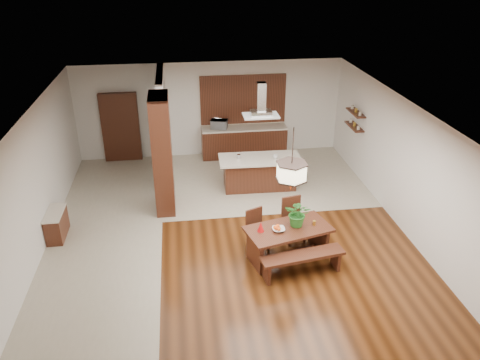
{
  "coord_description": "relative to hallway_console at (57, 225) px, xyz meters",
  "views": [
    {
      "loc": [
        -0.95,
        -9.18,
        5.83
      ],
      "look_at": [
        0.3,
        0.0,
        1.25
      ],
      "focal_mm": 35.0,
      "sensor_mm": 36.0,
      "label": 1
    }
  ],
  "objects": [
    {
      "name": "room_shell",
      "position": [
        3.81,
        -0.2,
        1.75
      ],
      "size": [
        9.0,
        9.04,
        2.92
      ],
      "color": "#381B0A",
      "rests_on": "ground"
    },
    {
      "name": "tile_hallway",
      "position": [
        1.06,
        -0.2,
        -0.31
      ],
      "size": [
        2.5,
        9.0,
        0.01
      ],
      "primitive_type": "cube",
      "color": "#B8AE99",
      "rests_on": "ground"
    },
    {
      "name": "tile_kitchen",
      "position": [
        5.06,
        2.3,
        -0.31
      ],
      "size": [
        5.5,
        4.0,
        0.01
      ],
      "primitive_type": "cube",
      "color": "#B8AE99",
      "rests_on": "ground"
    },
    {
      "name": "soffit_band",
      "position": [
        3.81,
        -0.2,
        2.57
      ],
      "size": [
        8.0,
        9.0,
        0.02
      ],
      "primitive_type": "cube",
      "color": "#412110",
      "rests_on": "room_shell"
    },
    {
      "name": "partition_pier",
      "position": [
        2.41,
        1.0,
        1.14
      ],
      "size": [
        0.45,
        1.0,
        2.9
      ],
      "primitive_type": "cube",
      "color": "#32170E",
      "rests_on": "ground"
    },
    {
      "name": "partition_stub",
      "position": [
        2.41,
        3.1,
        1.14
      ],
      "size": [
        0.18,
        2.4,
        2.9
      ],
      "primitive_type": "cube",
      "color": "silver",
      "rests_on": "ground"
    },
    {
      "name": "hallway_console",
      "position": [
        0.0,
        0.0,
        0.0
      ],
      "size": [
        0.37,
        0.88,
        0.63
      ],
      "primitive_type": "cube",
      "color": "#32170E",
      "rests_on": "ground"
    },
    {
      "name": "hallway_doorway",
      "position": [
        1.11,
        4.2,
        0.74
      ],
      "size": [
        1.1,
        0.2,
        2.1
      ],
      "primitive_type": "cube",
      "color": "#32170E",
      "rests_on": "ground"
    },
    {
      "name": "rear_counter",
      "position": [
        4.81,
        4.0,
        0.16
      ],
      "size": [
        2.6,
        0.62,
        0.95
      ],
      "color": "#32170E",
      "rests_on": "ground"
    },
    {
      "name": "kitchen_window",
      "position": [
        4.81,
        4.26,
        1.44
      ],
      "size": [
        2.6,
        0.08,
        1.5
      ],
      "primitive_type": "cube",
      "color": "brown",
      "rests_on": "room_shell"
    },
    {
      "name": "shelf_lower",
      "position": [
        7.68,
        2.4,
        1.08
      ],
      "size": [
        0.26,
        0.9,
        0.04
      ],
      "primitive_type": "cube",
      "color": "#32170E",
      "rests_on": "room_shell"
    },
    {
      "name": "shelf_upper",
      "position": [
        7.68,
        2.4,
        1.49
      ],
      "size": [
        0.26,
        0.9,
        0.04
      ],
      "primitive_type": "cube",
      "color": "#32170E",
      "rests_on": "room_shell"
    },
    {
      "name": "dining_table",
      "position": [
        4.94,
        -1.47,
        0.21
      ],
      "size": [
        1.89,
        1.27,
        0.72
      ],
      "rotation": [
        0.0,
        0.0,
        0.26
      ],
      "color": "#32170E",
      "rests_on": "ground"
    },
    {
      "name": "dining_bench",
      "position": [
        5.1,
        -2.07,
        -0.08
      ],
      "size": [
        1.73,
        0.63,
        0.48
      ],
      "primitive_type": null,
      "rotation": [
        0.0,
        0.0,
        0.16
      ],
      "color": "#32170E",
      "rests_on": "ground"
    },
    {
      "name": "dining_chair_left",
      "position": [
        4.39,
        -1.07,
        0.14
      ],
      "size": [
        0.53,
        0.53,
        0.91
      ],
      "primitive_type": null,
      "rotation": [
        0.0,
        0.0,
        0.41
      ],
      "color": "#32170E",
      "rests_on": "ground"
    },
    {
      "name": "dining_chair_right",
      "position": [
        5.22,
        -0.85,
        0.19
      ],
      "size": [
        0.52,
        0.52,
        1.0
      ],
      "primitive_type": null,
      "rotation": [
        0.0,
        0.0,
        0.19
      ],
      "color": "#32170E",
      "rests_on": "ground"
    },
    {
      "name": "pendant_lantern",
      "position": [
        4.94,
        -1.47,
        1.93
      ],
      "size": [
        0.64,
        0.64,
        1.31
      ],
      "primitive_type": null,
      "color": "#F4E8BB",
      "rests_on": "room_shell"
    },
    {
      "name": "foliage_plant",
      "position": [
        5.14,
        -1.39,
        0.69
      ],
      "size": [
        0.65,
        0.62,
        0.57
      ],
      "primitive_type": "imported",
      "rotation": [
        0.0,
        0.0,
        -0.41
      ],
      "color": "#276D24",
      "rests_on": "dining_table"
    },
    {
      "name": "fruit_bowl",
      "position": [
        4.72,
        -1.54,
        0.44
      ],
      "size": [
        0.28,
        0.28,
        0.06
      ],
      "primitive_type": "imported",
      "rotation": [
        0.0,
        0.0,
        -0.07
      ],
      "color": "beige",
      "rests_on": "dining_table"
    },
    {
      "name": "napkin_cone",
      "position": [
        4.35,
        -1.51,
        0.51
      ],
      "size": [
        0.17,
        0.17,
        0.21
      ],
      "primitive_type": "cone",
      "rotation": [
        0.0,
        0.0,
        0.3
      ],
      "color": "red",
      "rests_on": "dining_table"
    },
    {
      "name": "gold_ornament",
      "position": [
        5.49,
        -1.42,
        0.45
      ],
      "size": [
        0.08,
        0.08,
        0.09
      ],
      "primitive_type": "cylinder",
      "rotation": [
        0.0,
        0.0,
        -0.31
      ],
      "color": "gold",
      "rests_on": "dining_table"
    },
    {
      "name": "kitchen_island",
      "position": [
        4.91,
        1.77,
        0.14
      ],
      "size": [
        2.19,
        1.0,
        0.9
      ],
      "rotation": [
        0.0,
        0.0,
        -0.03
      ],
      "color": "#32170E",
      "rests_on": "ground"
    },
    {
      "name": "range_hood",
      "position": [
        4.91,
        1.77,
        2.15
      ],
      "size": [
        0.9,
        0.55,
        0.87
      ],
      "primitive_type": null,
      "color": "silver",
      "rests_on": "room_shell"
    },
    {
      "name": "island_cup",
      "position": [
        5.3,
        1.66,
        0.63
      ],
      "size": [
        0.13,
        0.13,
        0.1
      ],
      "primitive_type": "imported",
      "rotation": [
        0.0,
        0.0,
        0.09
      ],
      "color": "silver",
      "rests_on": "kitchen_island"
    },
    {
      "name": "microwave",
      "position": [
        4.05,
        3.99,
        0.77
      ],
      "size": [
        0.56,
        0.44,
        0.27
      ],
      "primitive_type": "imported",
      "rotation": [
        0.0,
        0.0,
        -0.26
      ],
      "color": "#ACAEB3",
      "rests_on": "rear_counter"
    }
  ]
}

